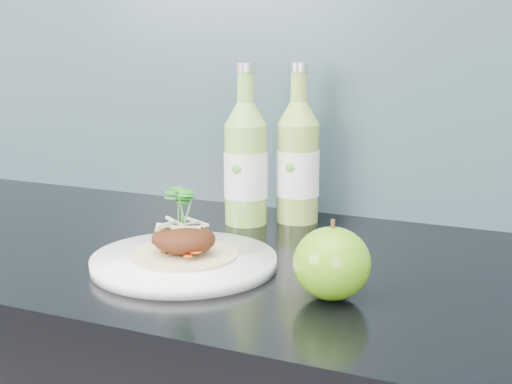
# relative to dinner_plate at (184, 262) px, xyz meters

# --- Properties ---
(subway_backsplash) EXTENTS (4.00, 0.02, 0.70)m
(subway_backsplash) POSITION_rel_dinner_plate_xyz_m (0.03, 0.38, 0.34)
(subway_backsplash) COLOR #638C9C
(subway_backsplash) RESTS_ON kitchen_counter
(dinner_plate) EXTENTS (0.32, 0.32, 0.02)m
(dinner_plate) POSITION_rel_dinner_plate_xyz_m (0.00, 0.00, 0.00)
(dinner_plate) COLOR white
(dinner_plate) RESTS_ON kitchen_counter
(pork_taco) EXTENTS (0.15, 0.15, 0.10)m
(pork_taco) POSITION_rel_dinner_plate_xyz_m (0.00, -0.00, 0.04)
(pork_taco) COLOR tan
(pork_taco) RESTS_ON dinner_plate
(green_apple) EXTENTS (0.12, 0.12, 0.10)m
(green_apple) POSITION_rel_dinner_plate_xyz_m (0.22, -0.03, 0.04)
(green_apple) COLOR #3D7E0D
(green_apple) RESTS_ON kitchen_counter
(cider_bottle_left) EXTENTS (0.08, 0.08, 0.27)m
(cider_bottle_left) POSITION_rel_dinner_plate_xyz_m (-0.02, 0.25, 0.09)
(cider_bottle_left) COLOR #89BD4F
(cider_bottle_left) RESTS_ON kitchen_counter
(cider_bottle_right) EXTENTS (0.09, 0.09, 0.27)m
(cider_bottle_right) POSITION_rel_dinner_plate_xyz_m (0.05, 0.30, 0.09)
(cider_bottle_right) COLOR #8DAF49
(cider_bottle_right) RESTS_ON kitchen_counter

